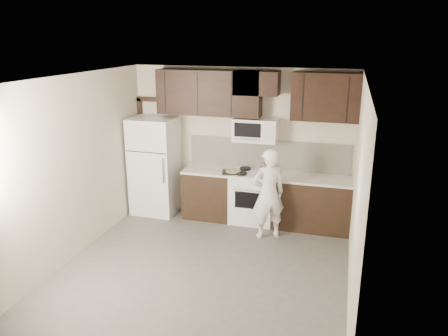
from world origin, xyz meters
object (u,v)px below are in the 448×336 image
at_px(person, 268,194).
at_px(stove, 253,197).
at_px(refrigerator, 155,166).
at_px(microwave, 255,130).

bearing_deg(person, stove, -86.51).
relative_size(stove, refrigerator, 0.52).
bearing_deg(refrigerator, microwave, 5.15).
xyz_separation_m(microwave, person, (0.38, -0.69, -0.89)).
distance_m(microwave, person, 1.19).
xyz_separation_m(stove, person, (0.38, -0.58, 0.30)).
bearing_deg(refrigerator, person, -13.33).
relative_size(stove, microwave, 1.24).
bearing_deg(stove, person, -56.60).
height_order(stove, refrigerator, refrigerator).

